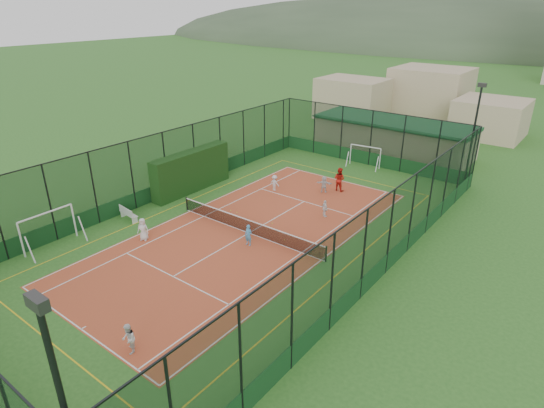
{
  "coord_description": "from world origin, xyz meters",
  "views": [
    {
      "loc": [
        17.04,
        -19.73,
        13.71
      ],
      "look_at": [
        -0.0,
        2.46,
        1.2
      ],
      "focal_mm": 30.0,
      "sensor_mm": 36.0,
      "label": 1
    }
  ],
  "objects_px": {
    "futsal_goal_near": "(49,230)",
    "coach": "(339,179)",
    "child_near_mid": "(248,235)",
    "clubhouse": "(393,136)",
    "child_far_right": "(325,209)",
    "child_near_right": "(129,339)",
    "child_near_left": "(143,229)",
    "floodlight_ne": "(472,138)",
    "child_far_left": "(275,183)",
    "futsal_goal_far": "(365,156)",
    "child_far_back": "(324,184)",
    "white_bench": "(129,213)"
  },
  "relations": [
    {
      "from": "futsal_goal_near",
      "to": "child_near_mid",
      "type": "distance_m",
      "value": 12.06
    },
    {
      "from": "child_far_left",
      "to": "clubhouse",
      "type": "bearing_deg",
      "value": -101.0
    },
    {
      "from": "white_bench",
      "to": "child_far_back",
      "type": "distance_m",
      "value": 14.72
    },
    {
      "from": "child_near_left",
      "to": "futsal_goal_near",
      "type": "bearing_deg",
      "value": -162.91
    },
    {
      "from": "futsal_goal_near",
      "to": "coach",
      "type": "distance_m",
      "value": 20.8
    },
    {
      "from": "white_bench",
      "to": "futsal_goal_far",
      "type": "xyz_separation_m",
      "value": [
        7.67,
        19.88,
        0.43
      ]
    },
    {
      "from": "futsal_goal_far",
      "to": "child_far_left",
      "type": "height_order",
      "value": "futsal_goal_far"
    },
    {
      "from": "child_near_left",
      "to": "coach",
      "type": "bearing_deg",
      "value": 40.59
    },
    {
      "from": "child_far_right",
      "to": "coach",
      "type": "distance_m",
      "value": 5.1
    },
    {
      "from": "child_far_back",
      "to": "white_bench",
      "type": "bearing_deg",
      "value": 35.24
    },
    {
      "from": "white_bench",
      "to": "child_near_left",
      "type": "bearing_deg",
      "value": -13.81
    },
    {
      "from": "child_near_right",
      "to": "coach",
      "type": "distance_m",
      "value": 21.43
    },
    {
      "from": "child_near_left",
      "to": "clubhouse",
      "type": "bearing_deg",
      "value": 51.62
    },
    {
      "from": "child_near_right",
      "to": "coach",
      "type": "bearing_deg",
      "value": 133.77
    },
    {
      "from": "floodlight_ne",
      "to": "futsal_goal_far",
      "type": "xyz_separation_m",
      "value": [
        -8.73,
        -0.2,
        -3.2
      ]
    },
    {
      "from": "futsal_goal_near",
      "to": "child_far_left",
      "type": "xyz_separation_m",
      "value": [
        5.42,
        15.42,
        -0.46
      ]
    },
    {
      "from": "child_near_mid",
      "to": "clubhouse",
      "type": "bearing_deg",
      "value": 88.97
    },
    {
      "from": "futsal_goal_far",
      "to": "child_near_left",
      "type": "xyz_separation_m",
      "value": [
        -4.52,
        -21.08,
        -0.19
      ]
    },
    {
      "from": "child_far_back",
      "to": "child_near_right",
      "type": "bearing_deg",
      "value": 76.09
    },
    {
      "from": "floodlight_ne",
      "to": "futsal_goal_far",
      "type": "height_order",
      "value": "floodlight_ne"
    },
    {
      "from": "child_near_right",
      "to": "child_far_back",
      "type": "bearing_deg",
      "value": 136.12
    },
    {
      "from": "child_near_mid",
      "to": "child_far_left",
      "type": "distance_m",
      "value": 8.98
    },
    {
      "from": "clubhouse",
      "to": "coach",
      "type": "xyz_separation_m",
      "value": [
        0.93,
        -12.08,
        -0.62
      ]
    },
    {
      "from": "child_near_mid",
      "to": "child_far_back",
      "type": "xyz_separation_m",
      "value": [
        -0.8,
        10.08,
        -0.02
      ]
    },
    {
      "from": "futsal_goal_far",
      "to": "coach",
      "type": "height_order",
      "value": "coach"
    },
    {
      "from": "floodlight_ne",
      "to": "child_far_left",
      "type": "distance_m",
      "value": 15.64
    },
    {
      "from": "white_bench",
      "to": "child_far_left",
      "type": "distance_m",
      "value": 11.32
    },
    {
      "from": "child_far_left",
      "to": "coach",
      "type": "xyz_separation_m",
      "value": [
        4.01,
        3.12,
        0.3
      ]
    },
    {
      "from": "child_near_left",
      "to": "floodlight_ne",
      "type": "bearing_deg",
      "value": 29.6
    },
    {
      "from": "white_bench",
      "to": "child_far_back",
      "type": "height_order",
      "value": "child_far_back"
    },
    {
      "from": "white_bench",
      "to": "child_near_left",
      "type": "relative_size",
      "value": 1.2
    },
    {
      "from": "child_far_back",
      "to": "futsal_goal_near",
      "type": "bearing_deg",
      "value": 41.71
    },
    {
      "from": "floodlight_ne",
      "to": "futsal_goal_far",
      "type": "distance_m",
      "value": 9.3
    },
    {
      "from": "coach",
      "to": "child_far_back",
      "type": "bearing_deg",
      "value": 56.04
    },
    {
      "from": "white_bench",
      "to": "child_near_right",
      "type": "height_order",
      "value": "child_near_right"
    },
    {
      "from": "clubhouse",
      "to": "child_far_back",
      "type": "distance_m",
      "value": 13.16
    },
    {
      "from": "child_near_left",
      "to": "child_far_left",
      "type": "xyz_separation_m",
      "value": [
        1.57,
        11.49,
        -0.1
      ]
    },
    {
      "from": "child_far_left",
      "to": "child_near_right",
      "type": "bearing_deg",
      "value": 109.02
    },
    {
      "from": "coach",
      "to": "clubhouse",
      "type": "bearing_deg",
      "value": -84.23
    },
    {
      "from": "child_far_right",
      "to": "futsal_goal_far",
      "type": "bearing_deg",
      "value": -43.28
    },
    {
      "from": "clubhouse",
      "to": "child_near_left",
      "type": "distance_m",
      "value": 27.1
    },
    {
      "from": "child_near_right",
      "to": "clubhouse",
      "type": "bearing_deg",
      "value": 133.33
    },
    {
      "from": "clubhouse",
      "to": "child_far_right",
      "type": "height_order",
      "value": "clubhouse"
    },
    {
      "from": "child_far_back",
      "to": "child_far_right",
      "type": "bearing_deg",
      "value": 100.43
    },
    {
      "from": "white_bench",
      "to": "futsal_goal_far",
      "type": "relative_size",
      "value": 0.61
    },
    {
      "from": "clubhouse",
      "to": "child_near_right",
      "type": "bearing_deg",
      "value": -84.83
    },
    {
      "from": "futsal_goal_far",
      "to": "child_far_back",
      "type": "bearing_deg",
      "value": -94.56
    },
    {
      "from": "child_far_left",
      "to": "child_far_back",
      "type": "xyz_separation_m",
      "value": [
        3.27,
        2.07,
        0.02
      ]
    },
    {
      "from": "floodlight_ne",
      "to": "futsal_goal_far",
      "type": "relative_size",
      "value": 2.87
    },
    {
      "from": "futsal_goal_near",
      "to": "coach",
      "type": "height_order",
      "value": "futsal_goal_near"
    }
  ]
}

